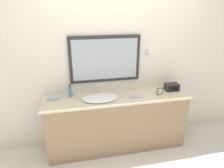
% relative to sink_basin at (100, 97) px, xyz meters
% --- Properties ---
extents(ground_plane, '(14.00, 14.00, 0.00)m').
position_rel_sink_basin_xyz_m(ground_plane, '(0.26, -0.26, -0.88)').
color(ground_plane, silver).
extents(wall_back, '(8.00, 0.18, 2.55)m').
position_rel_sink_basin_xyz_m(wall_back, '(0.25, 0.31, 0.40)').
color(wall_back, silver).
rests_on(wall_back, ground_plane).
extents(vanity_counter, '(2.11, 0.52, 0.86)m').
position_rel_sink_basin_xyz_m(vanity_counter, '(0.26, 0.02, -0.45)').
color(vanity_counter, '#937556').
rests_on(vanity_counter, ground_plane).
extents(sink_basin, '(0.50, 0.39, 0.17)m').
position_rel_sink_basin_xyz_m(sink_basin, '(0.00, 0.00, 0.00)').
color(sink_basin, white).
rests_on(sink_basin, vanity_counter).
extents(soap_bottle, '(0.06, 0.06, 0.19)m').
position_rel_sink_basin_xyz_m(soap_bottle, '(-0.40, 0.16, 0.06)').
color(soap_bottle, teal).
rests_on(soap_bottle, vanity_counter).
extents(appliance_box, '(0.21, 0.13, 0.11)m').
position_rel_sink_basin_xyz_m(appliance_box, '(1.13, 0.06, 0.04)').
color(appliance_box, black).
rests_on(appliance_box, vanity_counter).
extents(picture_frame, '(0.09, 0.01, 0.11)m').
position_rel_sink_basin_xyz_m(picture_frame, '(0.88, -0.05, 0.04)').
color(picture_frame, brown).
rests_on(picture_frame, vanity_counter).
extents(hand_towel_near_sink, '(0.18, 0.12, 0.04)m').
position_rel_sink_basin_xyz_m(hand_towel_near_sink, '(-0.63, 0.13, -0.00)').
color(hand_towel_near_sink, '#A8B7C6').
rests_on(hand_towel_near_sink, vanity_counter).
extents(metal_tray, '(0.17, 0.09, 0.01)m').
position_rel_sink_basin_xyz_m(metal_tray, '(0.51, -0.06, -0.01)').
color(metal_tray, '#ADADB2').
rests_on(metal_tray, vanity_counter).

